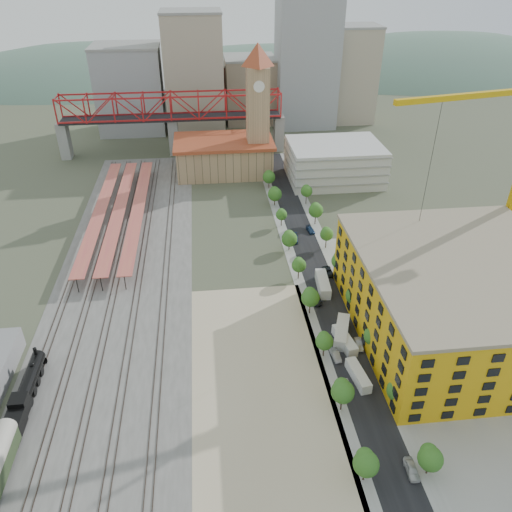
{
  "coord_description": "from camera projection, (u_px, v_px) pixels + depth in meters",
  "views": [
    {
      "loc": [
        -12.98,
        -103.85,
        75.94
      ],
      "look_at": [
        -1.3,
        1.7,
        10.0
      ],
      "focal_mm": 35.0,
      "sensor_mm": 36.0,
      "label": 1
    }
  ],
  "objects": [
    {
      "name": "ground",
      "position": [
        262.0,
        292.0,
        128.96
      ],
      "size": [
        400.0,
        400.0,
        0.0
      ],
      "primitive_type": "plane",
      "color": "#474C38",
      "rests_on": "ground"
    },
    {
      "name": "ballast_strip",
      "position": [
        128.0,
        264.0,
        140.36
      ],
      "size": [
        36.0,
        165.0,
        0.06
      ],
      "primitive_type": "cube",
      "color": "#605E59",
      "rests_on": "ground"
    },
    {
      "name": "dirt_lot",
      "position": [
        261.0,
        383.0,
        101.98
      ],
      "size": [
        28.0,
        67.0,
        0.06
      ],
      "primitive_type": "cube",
      "color": "tan",
      "rests_on": "ground"
    },
    {
      "name": "street_asphalt",
      "position": [
        311.0,
        258.0,
        143.11
      ],
      "size": [
        12.0,
        170.0,
        0.06
      ],
      "primitive_type": "cube",
      "color": "black",
      "rests_on": "ground"
    },
    {
      "name": "sidewalk_west",
      "position": [
        292.0,
        259.0,
        142.6
      ],
      "size": [
        3.0,
        170.0,
        0.04
      ],
      "primitive_type": "cube",
      "color": "gray",
      "rests_on": "ground"
    },
    {
      "name": "sidewalk_east",
      "position": [
        329.0,
        257.0,
        143.63
      ],
      "size": [
        3.0,
        170.0,
        0.04
      ],
      "primitive_type": "cube",
      "color": "gray",
      "rests_on": "ground"
    },
    {
      "name": "construction_pad",
      "position": [
        463.0,
        329.0,
        116.27
      ],
      "size": [
        50.0,
        90.0,
        0.06
      ],
      "primitive_type": "cube",
      "color": "gray",
      "rests_on": "ground"
    },
    {
      "name": "rail_tracks",
      "position": [
        121.0,
        264.0,
        140.13
      ],
      "size": [
        26.56,
        160.0,
        0.18
      ],
      "color": "#382B23",
      "rests_on": "ground"
    },
    {
      "name": "platform_canopies",
      "position": [
        119.0,
        209.0,
        161.02
      ],
      "size": [
        16.0,
        80.0,
        4.12
      ],
      "color": "#C5694B",
      "rests_on": "ground"
    },
    {
      "name": "station_hall",
      "position": [
        224.0,
        156.0,
        194.21
      ],
      "size": [
        38.0,
        24.0,
        13.1
      ],
      "color": "tan",
      "rests_on": "ground"
    },
    {
      "name": "clock_tower",
      "position": [
        258.0,
        99.0,
        182.12
      ],
      "size": [
        12.0,
        12.0,
        52.0
      ],
      "color": "tan",
      "rests_on": "ground"
    },
    {
      "name": "parking_garage",
      "position": [
        334.0,
        162.0,
        187.74
      ],
      "size": [
        34.0,
        26.0,
        14.0
      ],
      "primitive_type": "cube",
      "color": "silver",
      "rests_on": "ground"
    },
    {
      "name": "truss_bridge",
      "position": [
        171.0,
        110.0,
        205.33
      ],
      "size": [
        94.0,
        9.6,
        25.6
      ],
      "color": "gray",
      "rests_on": "ground"
    },
    {
      "name": "construction_building",
      "position": [
        460.0,
        298.0,
        111.04
      ],
      "size": [
        44.6,
        50.6,
        18.8
      ],
      "color": "gold",
      "rests_on": "ground"
    },
    {
      "name": "street_trees",
      "position": [
        318.0,
        277.0,
        134.68
      ],
      "size": [
        15.4,
        124.4,
        8.0
      ],
      "color": "#1F5F1C",
      "rests_on": "ground"
    },
    {
      "name": "skyline",
      "position": [
        242.0,
        78.0,
        237.79
      ],
      "size": [
        133.0,
        46.0,
        60.0
      ],
      "color": "#9EA0A3",
      "rests_on": "ground"
    },
    {
      "name": "distant_hills",
      "position": [
        279.0,
        178.0,
        394.69
      ],
      "size": [
        647.0,
        264.0,
        227.0
      ],
      "color": "#4C6B59",
      "rests_on": "ground"
    },
    {
      "name": "locomotive",
      "position": [
        26.0,
        393.0,
        96.94
      ],
      "size": [
        3.07,
        23.67,
        5.92
      ],
      "color": "black",
      "rests_on": "ground"
    },
    {
      "name": "site_trailer_a",
      "position": [
        358.0,
        375.0,
        102.22
      ],
      "size": [
        3.39,
        8.8,
        2.35
      ],
      "primitive_type": "cube",
      "rotation": [
        0.0,
        0.0,
        0.14
      ],
      "color": "silver",
      "rests_on": "ground"
    },
    {
      "name": "site_trailer_b",
      "position": [
        345.0,
        340.0,
        111.23
      ],
      "size": [
        3.87,
        9.31,
        2.47
      ],
      "primitive_type": "cube",
      "rotation": [
        0.0,
        0.0,
        0.17
      ],
      "color": "silver",
      "rests_on": "ground"
    },
    {
      "name": "site_trailer_c",
      "position": [
        342.0,
        332.0,
        113.41
      ],
      "size": [
        6.09,
        10.67,
        2.84
      ],
      "primitive_type": "cube",
      "rotation": [
        0.0,
        0.0,
        -0.35
      ],
      "color": "silver",
      "rests_on": "ground"
    },
    {
      "name": "site_trailer_d",
      "position": [
        323.0,
        284.0,
        129.52
      ],
      "size": [
        3.51,
        10.6,
        2.85
      ],
      "primitive_type": "cube",
      "rotation": [
        0.0,
        0.0,
        -0.07
      ],
      "color": "silver",
      "rests_on": "ground"
    },
    {
      "name": "car_0",
      "position": [
        347.0,
        387.0,
        100.21
      ],
      "size": [
        1.85,
        4.22,
        1.42
      ],
      "primitive_type": "imported",
      "rotation": [
        0.0,
        0.0,
        -0.04
      ],
      "color": "white",
      "rests_on": "ground"
    },
    {
      "name": "car_1",
      "position": [
        335.0,
        355.0,
        107.98
      ],
      "size": [
        1.94,
        4.53,
        1.45
      ],
      "primitive_type": "imported",
      "rotation": [
        0.0,
        0.0,
        0.09
      ],
      "color": "gray",
      "rests_on": "ground"
    },
    {
      "name": "car_2",
      "position": [
        316.0,
        299.0,
        125.14
      ],
      "size": [
        2.82,
        5.56,
        1.51
      ],
      "primitive_type": "imported",
      "rotation": [
        0.0,
        0.0,
        0.06
      ],
      "color": "black",
      "rests_on": "ground"
    },
    {
      "name": "car_3",
      "position": [
        294.0,
        239.0,
        151.0
      ],
      "size": [
        2.96,
        5.64,
        1.56
      ],
      "primitive_type": "imported",
      "rotation": [
        0.0,
        0.0,
        -0.15
      ],
      "color": "navy",
      "rests_on": "ground"
    },
    {
      "name": "car_4",
      "position": [
        412.0,
        469.0,
        84.29
      ],
      "size": [
        2.03,
        4.69,
        1.58
      ],
      "primitive_type": "imported",
      "rotation": [
        0.0,
        0.0,
        -0.04
      ],
      "color": "silver",
      "rests_on": "ground"
    },
    {
      "name": "car_5",
      "position": [
        359.0,
        344.0,
        110.95
      ],
      "size": [
        1.79,
        4.31,
        1.39
      ],
      "primitive_type": "imported",
      "rotation": [
        0.0,
        0.0,
        -0.08
      ],
      "color": "#A8A9AE",
      "rests_on": "ground"
    },
    {
      "name": "car_6",
      "position": [
        328.0,
        272.0,
        135.72
      ],
      "size": [
        2.64,
        5.17,
        1.4
      ],
      "primitive_type": "imported",
      "rotation": [
        0.0,
        0.0,
        0.06
      ],
      "color": "black",
      "rests_on": "ground"
    },
    {
      "name": "car_7",
      "position": [
        310.0,
        230.0,
        155.9
      ],
      "size": [
        2.53,
        4.77,
        1.32
      ],
      "primitive_type": "imported",
      "rotation": [
        0.0,
        0.0,
        0.16
      ],
      "color": "navy",
      "rests_on": "ground"
    }
  ]
}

